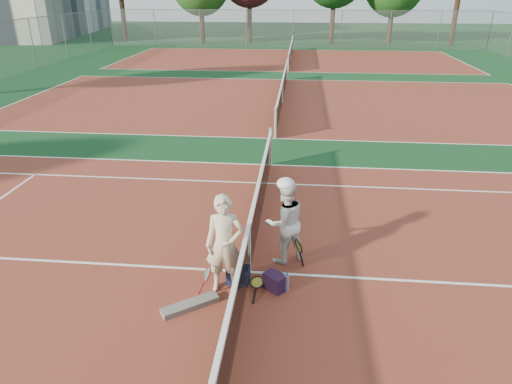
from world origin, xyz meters
TOP-DOWN VIEW (x-y plane):
  - ground at (0.00, 0.00)m, footprint 130.00×130.00m
  - court_main at (0.00, 0.00)m, footprint 23.77×10.97m
  - court_far_a at (0.00, 13.50)m, footprint 23.77×10.97m
  - court_far_b at (0.00, 27.00)m, footprint 23.77×10.97m
  - net_main at (0.00, 0.00)m, footprint 0.10×10.98m
  - net_far_a at (0.00, 13.50)m, footprint 0.10×10.98m
  - net_far_b at (0.00, 27.00)m, footprint 0.10×10.98m
  - fence_back at (0.00, 34.00)m, footprint 32.00×0.06m
  - player_a at (-0.35, -0.51)m, footprint 0.66×0.46m
  - player_b at (0.60, 0.49)m, footprint 0.98×0.91m
  - racket_red at (-0.61, -0.76)m, footprint 0.34×0.34m
  - racket_black_held at (0.87, 0.23)m, footprint 0.29×0.32m
  - racket_spare at (0.18, -0.45)m, footprint 0.30×0.61m
  - sports_bag_navy at (-0.16, -0.33)m, footprint 0.40×0.29m
  - sports_bag_purple at (0.48, -0.46)m, footprint 0.44×0.42m
  - net_cover_canvas at (-0.84, -1.09)m, footprint 0.89×0.73m
  - water_bottle at (0.68, -0.48)m, footprint 0.09×0.09m

SIDE VIEW (x-z plane):
  - ground at x=0.00m, z-range 0.00..0.00m
  - court_main at x=0.00m, z-range 0.00..0.01m
  - court_far_a at x=0.00m, z-range 0.00..0.01m
  - court_far_b at x=0.00m, z-range 0.00..0.01m
  - net_cover_canvas at x=-0.84m, z-range 0.00..0.10m
  - racket_spare at x=0.18m, z-range 0.00..0.15m
  - sports_bag_purple at x=0.48m, z-range 0.00..0.29m
  - water_bottle at x=0.68m, z-range 0.00..0.30m
  - sports_bag_navy at x=-0.16m, z-range 0.00..0.30m
  - racket_red at x=-0.61m, z-range 0.00..0.56m
  - racket_black_held at x=0.87m, z-range 0.00..0.59m
  - net_main at x=0.00m, z-range 0.00..1.02m
  - net_far_a at x=0.00m, z-range 0.00..1.02m
  - net_far_b at x=0.00m, z-range 0.00..1.02m
  - player_b at x=0.60m, z-range 0.00..1.60m
  - player_a at x=-0.35m, z-range 0.00..1.73m
  - fence_back at x=0.00m, z-range 0.00..3.00m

